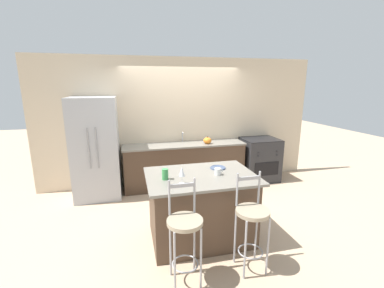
{
  "coord_description": "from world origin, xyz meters",
  "views": [
    {
      "loc": [
        -1.11,
        -4.79,
        2.16
      ],
      "look_at": [
        -0.08,
        -0.63,
        1.15
      ],
      "focal_mm": 24.0,
      "sensor_mm": 36.0,
      "label": 1
    }
  ],
  "objects_px": {
    "wine_glass": "(182,172)",
    "pumpkin_decoration": "(207,141)",
    "tumbler_cup": "(165,174)",
    "coffee_mug": "(218,171)",
    "refrigerator": "(96,148)",
    "bar_stool_far": "(252,221)",
    "oven_range": "(259,159)",
    "dinner_plate": "(218,168)",
    "bar_stool_near": "(185,231)"
  },
  "relations": [
    {
      "from": "refrigerator",
      "to": "dinner_plate",
      "type": "distance_m",
      "value": 2.49
    },
    {
      "from": "coffee_mug",
      "to": "tumbler_cup",
      "type": "bearing_deg",
      "value": 179.97
    },
    {
      "from": "oven_range",
      "to": "tumbler_cup",
      "type": "distance_m",
      "value": 3.16
    },
    {
      "from": "bar_stool_far",
      "to": "tumbler_cup",
      "type": "height_order",
      "value": "bar_stool_far"
    },
    {
      "from": "coffee_mug",
      "to": "refrigerator",
      "type": "bearing_deg",
      "value": 132.96
    },
    {
      "from": "oven_range",
      "to": "coffee_mug",
      "type": "bearing_deg",
      "value": -131.13
    },
    {
      "from": "refrigerator",
      "to": "tumbler_cup",
      "type": "relative_size",
      "value": 13.51
    },
    {
      "from": "bar_stool_near",
      "to": "bar_stool_far",
      "type": "bearing_deg",
      "value": 1.75
    },
    {
      "from": "pumpkin_decoration",
      "to": "wine_glass",
      "type": "bearing_deg",
      "value": -115.11
    },
    {
      "from": "oven_range",
      "to": "dinner_plate",
      "type": "xyz_separation_m",
      "value": [
        -1.61,
        -1.69,
        0.48
      ]
    },
    {
      "from": "refrigerator",
      "to": "wine_glass",
      "type": "distance_m",
      "value": 2.44
    },
    {
      "from": "bar_stool_far",
      "to": "wine_glass",
      "type": "xyz_separation_m",
      "value": [
        -0.71,
        0.51,
        0.48
      ]
    },
    {
      "from": "tumbler_cup",
      "to": "bar_stool_far",
      "type": "bearing_deg",
      "value": -38.15
    },
    {
      "from": "refrigerator",
      "to": "coffee_mug",
      "type": "height_order",
      "value": "refrigerator"
    },
    {
      "from": "coffee_mug",
      "to": "bar_stool_near",
      "type": "bearing_deg",
      "value": -130.63
    },
    {
      "from": "refrigerator",
      "to": "oven_range",
      "type": "bearing_deg",
      "value": 0.8
    },
    {
      "from": "refrigerator",
      "to": "wine_glass",
      "type": "height_order",
      "value": "refrigerator"
    },
    {
      "from": "wine_glass",
      "to": "pumpkin_decoration",
      "type": "distance_m",
      "value": 2.32
    },
    {
      "from": "refrigerator",
      "to": "bar_stool_near",
      "type": "distance_m",
      "value": 2.89
    },
    {
      "from": "bar_stool_far",
      "to": "pumpkin_decoration",
      "type": "relative_size",
      "value": 6.84
    },
    {
      "from": "dinner_plate",
      "to": "tumbler_cup",
      "type": "bearing_deg",
      "value": -162.21
    },
    {
      "from": "bar_stool_far",
      "to": "dinner_plate",
      "type": "height_order",
      "value": "bar_stool_far"
    },
    {
      "from": "bar_stool_near",
      "to": "wine_glass",
      "type": "relative_size",
      "value": 5.4
    },
    {
      "from": "tumbler_cup",
      "to": "pumpkin_decoration",
      "type": "bearing_deg",
      "value": 58.54
    },
    {
      "from": "bar_stool_far",
      "to": "oven_range",
      "type": "bearing_deg",
      "value": 59.99
    },
    {
      "from": "bar_stool_far",
      "to": "tumbler_cup",
      "type": "distance_m",
      "value": 1.2
    },
    {
      "from": "wine_glass",
      "to": "tumbler_cup",
      "type": "relative_size",
      "value": 1.52
    },
    {
      "from": "bar_stool_near",
      "to": "oven_range",
      "type": "bearing_deg",
      "value": 49.01
    },
    {
      "from": "bar_stool_far",
      "to": "tumbler_cup",
      "type": "xyz_separation_m",
      "value": [
        -0.89,
        0.7,
        0.4
      ]
    },
    {
      "from": "oven_range",
      "to": "dinner_plate",
      "type": "bearing_deg",
      "value": -133.61
    },
    {
      "from": "wine_glass",
      "to": "bar_stool_far",
      "type": "bearing_deg",
      "value": -35.36
    },
    {
      "from": "oven_range",
      "to": "refrigerator",
      "type": "bearing_deg",
      "value": -179.2
    },
    {
      "from": "tumbler_cup",
      "to": "pumpkin_decoration",
      "type": "height_order",
      "value": "tumbler_cup"
    },
    {
      "from": "bar_stool_far",
      "to": "coffee_mug",
      "type": "distance_m",
      "value": 0.81
    },
    {
      "from": "wine_glass",
      "to": "refrigerator",
      "type": "bearing_deg",
      "value": 120.42
    },
    {
      "from": "bar_stool_far",
      "to": "coffee_mug",
      "type": "relative_size",
      "value": 10.02
    },
    {
      "from": "bar_stool_near",
      "to": "wine_glass",
      "type": "height_order",
      "value": "bar_stool_near"
    },
    {
      "from": "refrigerator",
      "to": "bar_stool_far",
      "type": "height_order",
      "value": "refrigerator"
    },
    {
      "from": "wine_glass",
      "to": "coffee_mug",
      "type": "distance_m",
      "value": 0.58
    },
    {
      "from": "oven_range",
      "to": "bar_stool_near",
      "type": "bearing_deg",
      "value": -130.99
    },
    {
      "from": "refrigerator",
      "to": "oven_range",
      "type": "height_order",
      "value": "refrigerator"
    },
    {
      "from": "refrigerator",
      "to": "bar_stool_far",
      "type": "bearing_deg",
      "value": -53.25
    },
    {
      "from": "wine_glass",
      "to": "coffee_mug",
      "type": "height_order",
      "value": "wine_glass"
    },
    {
      "from": "oven_range",
      "to": "bar_stool_near",
      "type": "xyz_separation_m",
      "value": [
        -2.33,
        -2.68,
        0.15
      ]
    },
    {
      "from": "tumbler_cup",
      "to": "coffee_mug",
      "type": "bearing_deg",
      "value": -0.03
    },
    {
      "from": "bar_stool_far",
      "to": "wine_glass",
      "type": "height_order",
      "value": "bar_stool_far"
    },
    {
      "from": "oven_range",
      "to": "bar_stool_far",
      "type": "bearing_deg",
      "value": -120.01
    },
    {
      "from": "refrigerator",
      "to": "pumpkin_decoration",
      "type": "xyz_separation_m",
      "value": [
        2.22,
        0.0,
        0.03
      ]
    },
    {
      "from": "tumbler_cup",
      "to": "pumpkin_decoration",
      "type": "distance_m",
      "value": 2.23
    },
    {
      "from": "oven_range",
      "to": "pumpkin_decoration",
      "type": "xyz_separation_m",
      "value": [
        -1.26,
        -0.05,
        0.51
      ]
    }
  ]
}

